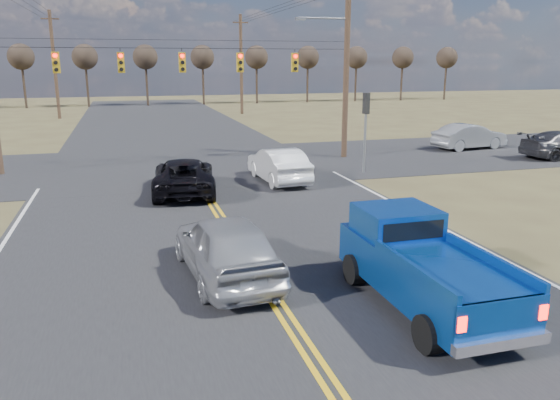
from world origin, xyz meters
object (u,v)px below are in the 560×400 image
object	(u,v)px
silver_suv	(226,246)
black_suv	(184,176)
pickup_truck	(421,265)
white_car_queue	(278,165)
cross_car_east_near	(469,136)
dgrey_car_queue	(181,173)

from	to	relation	value
silver_suv	black_suv	distance (m)	9.58
pickup_truck	silver_suv	xyz separation A→B (m)	(-3.86, 2.83, -0.13)
pickup_truck	silver_suv	size ratio (longest dim) A/B	1.08
white_car_queue	cross_car_east_near	xyz separation A→B (m)	(14.14, 5.97, 0.02)
silver_suv	dgrey_car_queue	distance (m)	10.78
pickup_truck	silver_suv	world-z (taller)	pickup_truck
silver_suv	white_car_queue	xyz separation A→B (m)	(4.39, 10.66, -0.06)
cross_car_east_near	dgrey_car_queue	bearing A→B (deg)	99.35
white_car_queue	silver_suv	bearing A→B (deg)	64.45
cross_car_east_near	black_suv	bearing A→B (deg)	102.63
black_suv	white_car_queue	distance (m)	4.52
pickup_truck	black_suv	world-z (taller)	pickup_truck
white_car_queue	cross_car_east_near	world-z (taller)	cross_car_east_near
silver_suv	black_suv	xyz separation A→B (m)	(0.00, 9.58, -0.10)
silver_suv	black_suv	size ratio (longest dim) A/B	0.93
dgrey_car_queue	silver_suv	bearing A→B (deg)	82.40
silver_suv	cross_car_east_near	distance (m)	24.89
black_suv	white_car_queue	bearing A→B (deg)	-159.65
dgrey_car_queue	cross_car_east_near	size ratio (longest dim) A/B	0.86
pickup_truck	dgrey_car_queue	size ratio (longest dim) A/B	1.28
dgrey_car_queue	cross_car_east_near	distance (m)	19.43
pickup_truck	black_suv	distance (m)	13.00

